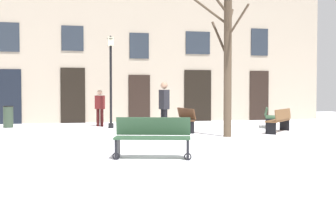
{
  "coord_description": "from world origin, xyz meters",
  "views": [
    {
      "loc": [
        -2.96,
        -12.12,
        1.51
      ],
      "look_at": [
        0.0,
        1.61,
        1.04
      ],
      "focal_mm": 44.28,
      "sensor_mm": 36.0,
      "label": 1
    }
  ],
  "objects_px": {
    "bench_far_corner": "(153,137)",
    "person_near_bench": "(100,106)",
    "tree_foreground": "(227,58)",
    "bench_near_center_tree": "(269,117)",
    "bench_facing_shops": "(280,120)",
    "streetlamp": "(111,71)",
    "bench_back_to_back_right": "(182,119)",
    "person_crossing_plaza": "(164,105)",
    "litter_bin": "(8,117)"
  },
  "relations": [
    {
      "from": "streetlamp",
      "to": "bench_facing_shops",
      "type": "height_order",
      "value": "streetlamp"
    },
    {
      "from": "litter_bin",
      "to": "bench_facing_shops",
      "type": "xyz_separation_m",
      "value": [
        10.06,
        -4.24,
        0.0
      ]
    },
    {
      "from": "bench_far_corner",
      "to": "person_near_bench",
      "type": "distance_m",
      "value": 8.84
    },
    {
      "from": "tree_foreground",
      "to": "person_crossing_plaza",
      "type": "relative_size",
      "value": 2.83
    },
    {
      "from": "bench_far_corner",
      "to": "bench_facing_shops",
      "type": "bearing_deg",
      "value": 55.46
    },
    {
      "from": "bench_facing_shops",
      "to": "person_crossing_plaza",
      "type": "relative_size",
      "value": 0.88
    },
    {
      "from": "person_crossing_plaza",
      "to": "bench_facing_shops",
      "type": "bearing_deg",
      "value": -111.28
    },
    {
      "from": "bench_facing_shops",
      "to": "bench_back_to_back_right",
      "type": "xyz_separation_m",
      "value": [
        -3.41,
        1.03,
        0.0
      ]
    },
    {
      "from": "person_crossing_plaza",
      "to": "person_near_bench",
      "type": "bearing_deg",
      "value": 9.64
    },
    {
      "from": "litter_bin",
      "to": "bench_back_to_back_right",
      "type": "xyz_separation_m",
      "value": [
        6.65,
        -3.21,
        0.0
      ]
    },
    {
      "from": "bench_back_to_back_right",
      "to": "person_crossing_plaza",
      "type": "distance_m",
      "value": 1.32
    },
    {
      "from": "bench_facing_shops",
      "to": "person_near_bench",
      "type": "height_order",
      "value": "person_near_bench"
    },
    {
      "from": "streetlamp",
      "to": "person_near_bench",
      "type": "xyz_separation_m",
      "value": [
        -0.4,
        0.92,
        -1.46
      ]
    },
    {
      "from": "bench_near_center_tree",
      "to": "person_near_bench",
      "type": "height_order",
      "value": "person_near_bench"
    },
    {
      "from": "bench_back_to_back_right",
      "to": "bench_near_center_tree",
      "type": "bearing_deg",
      "value": 98.23
    },
    {
      "from": "bench_far_corner",
      "to": "bench_near_center_tree",
      "type": "height_order",
      "value": "bench_far_corner"
    },
    {
      "from": "bench_near_center_tree",
      "to": "person_near_bench",
      "type": "bearing_deg",
      "value": 98.59
    },
    {
      "from": "bench_far_corner",
      "to": "streetlamp",
      "type": "bearing_deg",
      "value": 107.32
    },
    {
      "from": "streetlamp",
      "to": "person_crossing_plaza",
      "type": "bearing_deg",
      "value": -60.61
    },
    {
      "from": "bench_back_to_back_right",
      "to": "bench_near_center_tree",
      "type": "xyz_separation_m",
      "value": [
        4.03,
        1.08,
        -0.02
      ]
    },
    {
      "from": "bench_facing_shops",
      "to": "bench_far_corner",
      "type": "bearing_deg",
      "value": -5.78
    },
    {
      "from": "tree_foreground",
      "to": "bench_facing_shops",
      "type": "xyz_separation_m",
      "value": [
        2.39,
        0.92,
        -2.16
      ]
    },
    {
      "from": "litter_bin",
      "to": "tree_foreground",
      "type": "bearing_deg",
      "value": -33.92
    },
    {
      "from": "streetlamp",
      "to": "bench_facing_shops",
      "type": "relative_size",
      "value": 2.34
    },
    {
      "from": "person_near_bench",
      "to": "bench_facing_shops",
      "type": "bearing_deg",
      "value": -5.31
    },
    {
      "from": "streetlamp",
      "to": "bench_far_corner",
      "type": "relative_size",
      "value": 2.12
    },
    {
      "from": "streetlamp",
      "to": "bench_near_center_tree",
      "type": "distance_m",
      "value": 6.86
    },
    {
      "from": "tree_foreground",
      "to": "bench_near_center_tree",
      "type": "bearing_deg",
      "value": 45.14
    },
    {
      "from": "bench_facing_shops",
      "to": "bench_far_corner",
      "type": "height_order",
      "value": "bench_far_corner"
    },
    {
      "from": "litter_bin",
      "to": "bench_facing_shops",
      "type": "height_order",
      "value": "litter_bin"
    },
    {
      "from": "bench_facing_shops",
      "to": "person_near_bench",
      "type": "relative_size",
      "value": 1.03
    },
    {
      "from": "tree_foreground",
      "to": "litter_bin",
      "type": "xyz_separation_m",
      "value": [
        -7.67,
        5.16,
        -2.16
      ]
    },
    {
      "from": "litter_bin",
      "to": "streetlamp",
      "type": "bearing_deg",
      "value": -15.28
    },
    {
      "from": "streetlamp",
      "to": "person_crossing_plaza",
      "type": "distance_m",
      "value": 3.56
    },
    {
      "from": "tree_foreground",
      "to": "litter_bin",
      "type": "height_order",
      "value": "tree_foreground"
    },
    {
      "from": "person_crossing_plaza",
      "to": "bench_far_corner",
      "type": "bearing_deg",
      "value": 147.09
    },
    {
      "from": "tree_foreground",
      "to": "bench_near_center_tree",
      "type": "height_order",
      "value": "tree_foreground"
    },
    {
      "from": "person_near_bench",
      "to": "bench_back_to_back_right",
      "type": "bearing_deg",
      "value": -18.7
    },
    {
      "from": "litter_bin",
      "to": "person_near_bench",
      "type": "distance_m",
      "value": 3.78
    },
    {
      "from": "tree_foreground",
      "to": "person_near_bench",
      "type": "bearing_deg",
      "value": 128.4
    },
    {
      "from": "bench_near_center_tree",
      "to": "bench_facing_shops",
      "type": "bearing_deg",
      "value": -172.31
    },
    {
      "from": "bench_far_corner",
      "to": "person_near_bench",
      "type": "height_order",
      "value": "person_near_bench"
    },
    {
      "from": "tree_foreground",
      "to": "bench_near_center_tree",
      "type": "distance_m",
      "value": 4.79
    },
    {
      "from": "litter_bin",
      "to": "bench_near_center_tree",
      "type": "height_order",
      "value": "litter_bin"
    },
    {
      "from": "litter_bin",
      "to": "person_crossing_plaza",
      "type": "height_order",
      "value": "person_crossing_plaza"
    },
    {
      "from": "bench_back_to_back_right",
      "to": "litter_bin",
      "type": "bearing_deg",
      "value": -122.46
    },
    {
      "from": "streetlamp",
      "to": "bench_back_to_back_right",
      "type": "height_order",
      "value": "streetlamp"
    },
    {
      "from": "streetlamp",
      "to": "person_near_bench",
      "type": "height_order",
      "value": "streetlamp"
    },
    {
      "from": "tree_foreground",
      "to": "bench_far_corner",
      "type": "bearing_deg",
      "value": -129.44
    },
    {
      "from": "streetlamp",
      "to": "bench_far_corner",
      "type": "height_order",
      "value": "streetlamp"
    }
  ]
}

